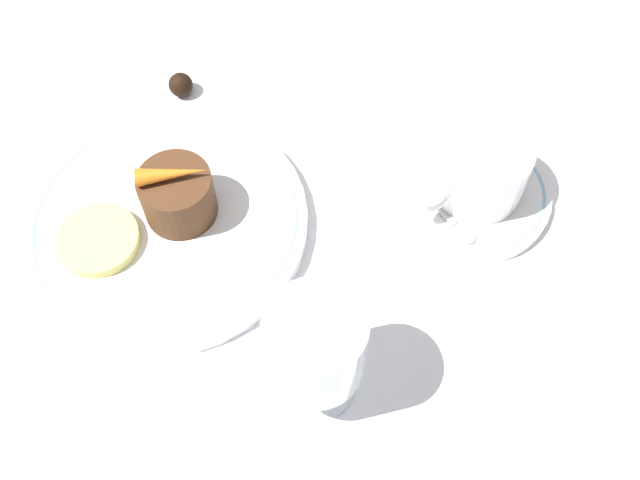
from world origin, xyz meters
TOP-DOWN VIEW (x-y plane):
  - ground_plane at (0.00, 0.00)m, footprint 3.00×3.00m
  - dinner_plate at (0.04, -0.01)m, footprint 0.24×0.24m
  - saucer at (-0.19, 0.12)m, footprint 0.13×0.13m
  - coffee_cup at (-0.19, 0.12)m, footprint 0.11×0.08m
  - spoon at (-0.15, 0.12)m, footprint 0.02×0.11m
  - wine_glass at (0.02, 0.17)m, footprint 0.07×0.07m
  - fork at (-0.14, 0.04)m, footprint 0.02×0.18m
  - dessert_cake at (0.02, -0.01)m, footprint 0.06×0.06m
  - carrot_garnish at (0.02, -0.01)m, footprint 0.05×0.04m
  - pineapple_slice at (0.09, -0.02)m, footprint 0.07×0.07m
  - chocolate_truffle at (-0.05, -0.13)m, footprint 0.02×0.02m

SIDE VIEW (x-z plane):
  - ground_plane at x=0.00m, z-range 0.00..0.00m
  - fork at x=-0.14m, z-range 0.00..0.00m
  - saucer at x=-0.19m, z-range 0.00..0.01m
  - dinner_plate at x=0.04m, z-range 0.00..0.02m
  - chocolate_truffle at x=-0.05m, z-range 0.00..0.02m
  - spoon at x=-0.15m, z-range 0.01..0.01m
  - pineapple_slice at x=0.09m, z-range 0.01..0.02m
  - dessert_cake at x=0.02m, z-range 0.01..0.06m
  - coffee_cup at x=-0.19m, z-range 0.01..0.07m
  - carrot_garnish at x=0.02m, z-range 0.06..0.07m
  - wine_glass at x=0.02m, z-range 0.01..0.12m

